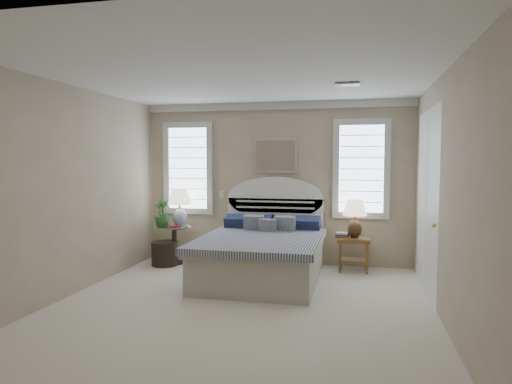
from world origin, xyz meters
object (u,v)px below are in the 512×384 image
object	(u,v)px
bed	(263,252)
lamp_left	(180,203)
nightstand_right	(354,247)
floor_pot	(165,253)
lamp_right	(355,214)
side_table_left	(174,241)

from	to	relation	value
bed	lamp_left	distance (m)	1.82
nightstand_right	lamp_left	bearing A→B (deg)	-179.25
bed	floor_pot	size ratio (longest dim) A/B	5.24
nightstand_right	lamp_right	size ratio (longest dim) A/B	0.87
side_table_left	lamp_left	bearing A→B (deg)	38.73
side_table_left	lamp_right	distance (m)	3.01
side_table_left	nightstand_right	world-z (taller)	side_table_left
bed	lamp_right	bearing A→B (deg)	28.54
side_table_left	nightstand_right	xyz separation A→B (m)	(2.95, 0.10, -0.00)
nightstand_right	lamp_right	world-z (taller)	lamp_right
floor_pot	lamp_left	size ratio (longest dim) A/B	0.67
nightstand_right	floor_pot	distance (m)	3.08
lamp_left	lamp_right	size ratio (longest dim) A/B	1.06
side_table_left	floor_pot	distance (m)	0.27
bed	nightstand_right	bearing A→B (deg)	28.03
bed	nightstand_right	distance (m)	1.47
side_table_left	nightstand_right	distance (m)	2.95
floor_pot	lamp_right	distance (m)	3.16
bed	side_table_left	distance (m)	1.75
lamp_left	lamp_right	bearing A→B (deg)	1.14
side_table_left	floor_pot	world-z (taller)	side_table_left
bed	lamp_right	world-z (taller)	bed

